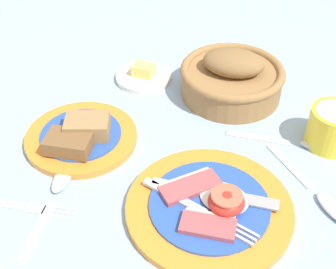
% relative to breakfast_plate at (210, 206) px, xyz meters
% --- Properties ---
extents(ground_plane, '(3.00, 3.00, 0.00)m').
position_rel_breakfast_plate_xyz_m(ground_plane, '(-0.08, -0.02, -0.01)').
color(ground_plane, '#93B2DB').
extents(breakfast_plate, '(0.24, 0.24, 0.04)m').
position_rel_breakfast_plate_xyz_m(breakfast_plate, '(0.00, 0.00, 0.00)').
color(breakfast_plate, orange).
rests_on(breakfast_plate, ground_plane).
extents(bread_plate, '(0.19, 0.19, 0.05)m').
position_rel_breakfast_plate_xyz_m(bread_plate, '(-0.25, 0.02, 0.00)').
color(bread_plate, orange).
rests_on(bread_plate, ground_plane).
extents(sugar_cup, '(0.08, 0.08, 0.07)m').
position_rel_breakfast_plate_xyz_m(sugar_cup, '(0.10, 0.24, 0.03)').
color(sugar_cup, yellow).
rests_on(sugar_cup, ground_plane).
extents(bread_basket, '(0.19, 0.19, 0.09)m').
position_rel_breakfast_plate_xyz_m(bread_basket, '(-0.10, 0.28, 0.03)').
color(bread_basket, olive).
rests_on(bread_basket, ground_plane).
extents(butter_dish, '(0.11, 0.11, 0.03)m').
position_rel_breakfast_plate_xyz_m(butter_dish, '(-0.27, 0.23, -0.00)').
color(butter_dish, silver).
rests_on(butter_dish, ground_plane).
extents(teaspoon_by_saucer, '(0.09, 0.19, 0.01)m').
position_rel_breakfast_plate_xyz_m(teaspoon_by_saucer, '(-0.21, -0.09, -0.01)').
color(teaspoon_by_saucer, silver).
rests_on(teaspoon_by_saucer, ground_plane).
extents(teaspoon_near_cup, '(0.19, 0.08, 0.01)m').
position_rel_breakfast_plate_xyz_m(teaspoon_near_cup, '(0.07, 0.21, -0.01)').
color(teaspoon_near_cup, silver).
rests_on(teaspoon_near_cup, ground_plane).
extents(teaspoon_stray, '(0.17, 0.12, 0.01)m').
position_rel_breakfast_plate_xyz_m(teaspoon_stray, '(0.13, 0.11, -0.01)').
color(teaspoon_stray, silver).
rests_on(teaspoon_stray, ground_plane).
extents(fork_on_cloth, '(0.18, 0.08, 0.01)m').
position_rel_breakfast_plate_xyz_m(fork_on_cloth, '(-0.25, -0.14, -0.01)').
color(fork_on_cloth, silver).
rests_on(fork_on_cloth, ground_plane).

